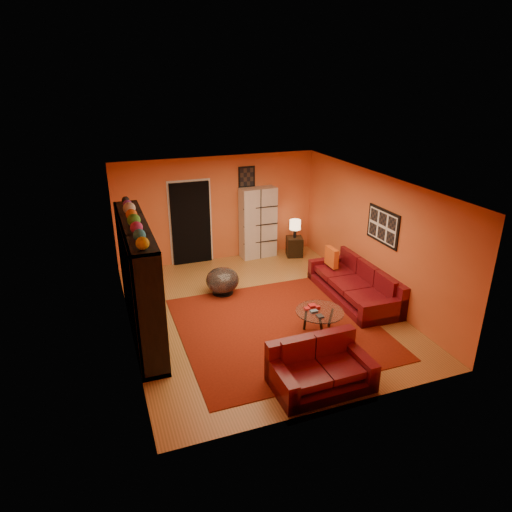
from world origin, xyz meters
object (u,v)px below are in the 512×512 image
object	(u,v)px
tv	(142,281)
table_lamp	(295,225)
loveseat	(319,367)
entertainment_unit	(139,280)
coffee_table	(320,313)
sofa	(357,285)
storage_cabinet	(258,223)
bowl_chair	(223,280)
side_table	(294,247)

from	to	relation	value
tv	table_lamp	world-z (taller)	tv
loveseat	table_lamp	distance (m)	5.27
entertainment_unit	loveseat	bearing A→B (deg)	-46.30
entertainment_unit	coffee_table	xyz separation A→B (m)	(3.00, -1.11, -0.65)
sofa	tv	bearing A→B (deg)	179.27
loveseat	storage_cabinet	bearing A→B (deg)	-11.12
tv	loveseat	distance (m)	3.44
bowl_chair	side_table	size ratio (longest dim) A/B	1.42
entertainment_unit	table_lamp	distance (m)	4.84
tv	sofa	bearing A→B (deg)	-92.45
coffee_table	table_lamp	size ratio (longest dim) A/B	1.86
tv	storage_cabinet	world-z (taller)	storage_cabinet
entertainment_unit	storage_cabinet	size ratio (longest dim) A/B	1.67
storage_cabinet	table_lamp	world-z (taller)	storage_cabinet
entertainment_unit	storage_cabinet	world-z (taller)	entertainment_unit
bowl_chair	side_table	xyz separation A→B (m)	(2.35, 1.47, -0.06)
coffee_table	table_lamp	bearing A→B (deg)	72.34
side_table	table_lamp	size ratio (longest dim) A/B	1.07
bowl_chair	coffee_table	bearing A→B (deg)	-60.44
side_table	bowl_chair	bearing A→B (deg)	-148.07
entertainment_unit	loveseat	distance (m)	3.43
loveseat	bowl_chair	bearing A→B (deg)	7.73
coffee_table	side_table	size ratio (longest dim) A/B	1.74
bowl_chair	loveseat	bearing A→B (deg)	-81.43
bowl_chair	sofa	bearing A→B (deg)	-23.15
loveseat	side_table	distance (m)	5.24
sofa	storage_cabinet	xyz separation A→B (m)	(-1.16, 2.90, 0.62)
entertainment_unit	coffee_table	bearing A→B (deg)	-20.32
loveseat	coffee_table	world-z (taller)	loveseat
storage_cabinet	side_table	xyz separation A→B (m)	(0.89, -0.31, -0.65)
storage_cabinet	sofa	bearing A→B (deg)	-72.14
sofa	bowl_chair	xyz separation A→B (m)	(-2.63, 1.12, 0.03)
tv	coffee_table	distance (m)	3.24
coffee_table	storage_cabinet	size ratio (longest dim) A/B	0.48
coffee_table	storage_cabinet	world-z (taller)	storage_cabinet
bowl_chair	entertainment_unit	bearing A→B (deg)	-150.34
entertainment_unit	side_table	distance (m)	4.90
entertainment_unit	storage_cabinet	distance (m)	4.30
loveseat	coffee_table	bearing A→B (deg)	-28.70
storage_cabinet	tv	bearing A→B (deg)	-143.67
entertainment_unit	side_table	size ratio (longest dim) A/B	6.00
loveseat	storage_cabinet	size ratio (longest dim) A/B	0.83
loveseat	table_lamp	xyz separation A→B (m)	(1.84, 4.91, 0.54)
sofa	side_table	distance (m)	2.60
coffee_table	storage_cabinet	bearing A→B (deg)	86.25
tv	table_lamp	distance (m)	4.75
table_lamp	sofa	bearing A→B (deg)	-84.04
bowl_chair	side_table	distance (m)	2.78
sofa	loveseat	bearing A→B (deg)	-130.59
loveseat	sofa	bearing A→B (deg)	-43.14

